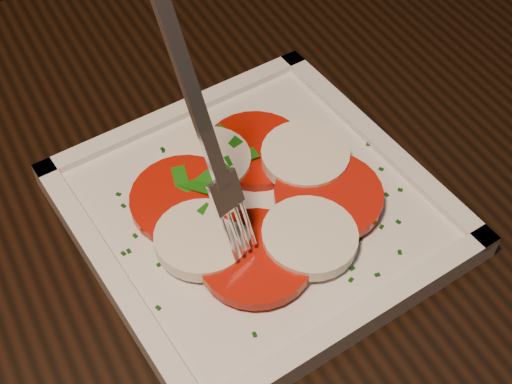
{
  "coord_description": "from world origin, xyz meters",
  "views": [
    {
      "loc": [
        -0.27,
        -0.06,
        1.16
      ],
      "look_at": [
        -0.12,
        0.22,
        0.78
      ],
      "focal_mm": 50.0,
      "sensor_mm": 36.0,
      "label": 1
    }
  ],
  "objects": [
    {
      "name": "table",
      "position": [
        -0.06,
        0.18,
        0.65
      ],
      "size": [
        1.21,
        0.81,
        0.75
      ],
      "rotation": [
        0.0,
        0.0,
        0.01
      ],
      "color": "black",
      "rests_on": "ground"
    },
    {
      "name": "plate",
      "position": [
        -0.12,
        0.22,
        0.76
      ],
      "size": [
        0.26,
        0.26,
        0.01
      ],
      "primitive_type": "cube",
      "rotation": [
        0.0,
        0.0,
        0.1
      ],
      "color": "silver",
      "rests_on": "table"
    },
    {
      "name": "caprese_salad",
      "position": [
        -0.12,
        0.22,
        0.77
      ],
      "size": [
        0.21,
        0.18,
        0.02
      ],
      "color": "#B90D04",
      "rests_on": "plate"
    },
    {
      "name": "fork",
      "position": [
        -0.16,
        0.22,
        0.88
      ],
      "size": [
        0.05,
        0.08,
        0.19
      ],
      "primitive_type": null,
      "rotation": [
        0.0,
        0.0,
        0.31
      ],
      "color": "white",
      "rests_on": "caprese_salad"
    }
  ]
}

